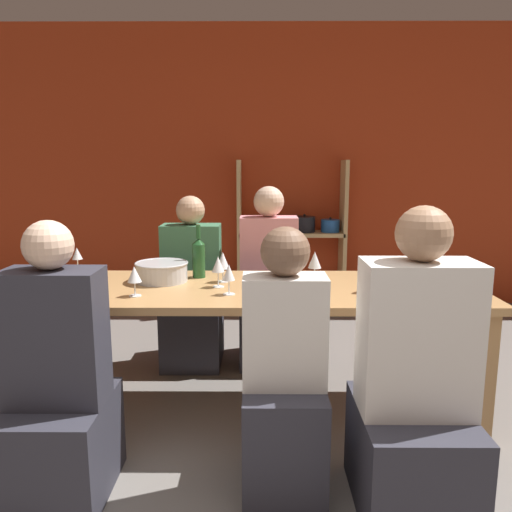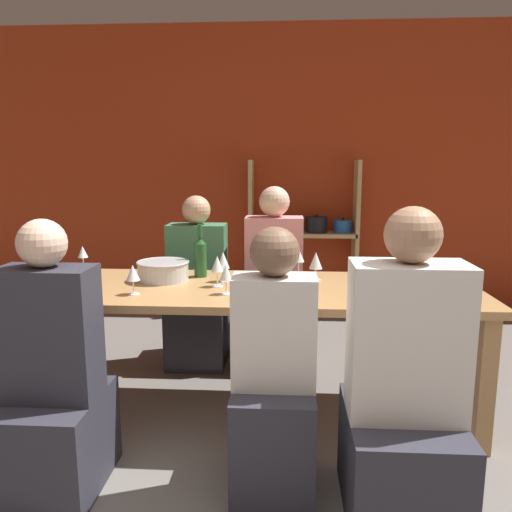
{
  "view_description": "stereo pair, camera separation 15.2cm",
  "coord_description": "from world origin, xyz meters",
  "views": [
    {
      "loc": [
        -0.03,
        -1.13,
        1.38
      ],
      "look_at": [
        -0.05,
        1.6,
        0.88
      ],
      "focal_mm": 35.0,
      "sensor_mm": 36.0,
      "label": 1
    },
    {
      "loc": [
        0.12,
        -1.12,
        1.38
      ],
      "look_at": [
        -0.05,
        1.6,
        0.88
      ],
      "focal_mm": 35.0,
      "sensor_mm": 36.0,
      "label": 2
    }
  ],
  "objects": [
    {
      "name": "wine_glass_red_a",
      "position": [
        -0.23,
        1.61,
        0.85
      ],
      "size": [
        0.07,
        0.07,
        0.17
      ],
      "color": "white",
      "rests_on": "dining_table"
    },
    {
      "name": "wine_glass_red_c",
      "position": [
        -0.25,
        1.49,
        0.85
      ],
      "size": [
        0.07,
        0.07,
        0.17
      ],
      "color": "white",
      "rests_on": "dining_table"
    },
    {
      "name": "shelf_unit",
      "position": [
        0.31,
        3.63,
        0.53
      ],
      "size": [
        1.03,
        0.3,
        1.43
      ],
      "color": "tan",
      "rests_on": "ground_plane"
    },
    {
      "name": "person_far_a",
      "position": [
        -0.5,
        2.25,
        0.43
      ],
      "size": [
        0.4,
        0.5,
        1.18
      ],
      "rotation": [
        0.0,
        0.0,
        3.14
      ],
      "color": "#2D2D38",
      "rests_on": "ground_plane"
    },
    {
      "name": "person_far_b",
      "position": [
        0.04,
        2.27,
        0.46
      ],
      "size": [
        0.39,
        0.49,
        1.24
      ],
      "rotation": [
        0.0,
        0.0,
        3.14
      ],
      "color": "#2D2D38",
      "rests_on": "ground_plane"
    },
    {
      "name": "wine_glass_red_b",
      "position": [
        -1.12,
        1.8,
        0.85
      ],
      "size": [
        0.07,
        0.07,
        0.16
      ],
      "color": "white",
      "rests_on": "dining_table"
    },
    {
      "name": "wine_glass_red_d",
      "position": [
        -0.65,
        1.29,
        0.84
      ],
      "size": [
        0.07,
        0.07,
        0.15
      ],
      "color": "white",
      "rests_on": "dining_table"
    },
    {
      "name": "mixing_bowl",
      "position": [
        -0.58,
        1.62,
        0.79
      ],
      "size": [
        0.3,
        0.3,
        0.11
      ],
      "color": "#B7BABC",
      "rests_on": "dining_table"
    },
    {
      "name": "cell_phone",
      "position": [
        0.74,
        1.43,
        0.74
      ],
      "size": [
        0.14,
        0.16,
        0.01
      ],
      "color": "silver",
      "rests_on": "dining_table"
    },
    {
      "name": "wine_bottle_green",
      "position": [
        -0.38,
        1.72,
        0.86
      ],
      "size": [
        0.07,
        0.07,
        0.31
      ],
      "color": "#1E4C23",
      "rests_on": "dining_table"
    },
    {
      "name": "wine_glass_white_b",
      "position": [
        0.83,
        1.64,
        0.84
      ],
      "size": [
        0.08,
        0.08,
        0.15
      ],
      "color": "white",
      "rests_on": "dining_table"
    },
    {
      "name": "wine_glass_empty_a",
      "position": [
        -0.18,
        1.33,
        0.84
      ],
      "size": [
        0.06,
        0.06,
        0.16
      ],
      "color": "white",
      "rests_on": "dining_table"
    },
    {
      "name": "wine_glass_white_c",
      "position": [
        0.29,
        1.68,
        0.84
      ],
      "size": [
        0.08,
        0.08,
        0.16
      ],
      "color": "white",
      "rests_on": "dining_table"
    },
    {
      "name": "person_near_a",
      "position": [
        0.58,
        0.71,
        0.45
      ],
      "size": [
        0.43,
        0.54,
        1.24
      ],
      "color": "#2D2D38",
      "rests_on": "ground_plane"
    },
    {
      "name": "person_near_b",
      "position": [
        -0.86,
        0.79,
        0.43
      ],
      "size": [
        0.39,
        0.49,
        1.17
      ],
      "color": "#2D2D38",
      "rests_on": "ground_plane"
    },
    {
      "name": "wine_glass_empty_b",
      "position": [
        0.2,
        1.8,
        0.85
      ],
      "size": [
        0.07,
        0.07,
        0.16
      ],
      "color": "white",
      "rests_on": "dining_table"
    },
    {
      "name": "wall_back_red",
      "position": [
        0.0,
        3.83,
        1.35
      ],
      "size": [
        8.8,
        0.06,
        2.7
      ],
      "color": "#B23819",
      "rests_on": "ground_plane"
    },
    {
      "name": "dining_table",
      "position": [
        -0.05,
        1.5,
        0.65
      ],
      "size": [
        2.4,
        0.83,
        0.73
      ],
      "color": "#AD7F4C",
      "rests_on": "ground_plane"
    },
    {
      "name": "wine_glass_red_e",
      "position": [
        0.55,
        1.38,
        0.86
      ],
      "size": [
        0.07,
        0.07,
        0.18
      ],
      "color": "white",
      "rests_on": "dining_table"
    },
    {
      "name": "person_near_c",
      "position": [
        0.07,
        0.83,
        0.43
      ],
      "size": [
        0.34,
        0.43,
        1.14
      ],
      "color": "#2D2D38",
      "rests_on": "ground_plane"
    },
    {
      "name": "wine_glass_white_a",
      "position": [
        0.09,
        1.31,
        0.84
      ],
      "size": [
        0.07,
        0.07,
        0.16
      ],
      "color": "white",
      "rests_on": "dining_table"
    }
  ]
}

